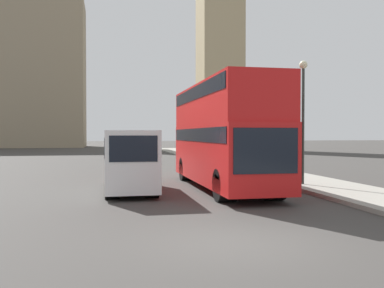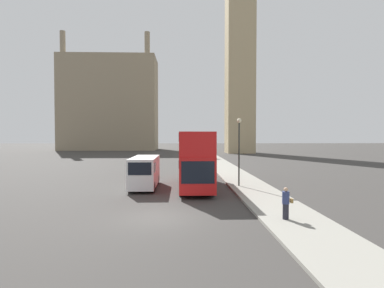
{
  "view_description": "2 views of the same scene",
  "coord_description": "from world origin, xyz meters",
  "views": [
    {
      "loc": [
        -2.78,
        -8.82,
        2.34
      ],
      "look_at": [
        0.94,
        9.49,
        1.93
      ],
      "focal_mm": 40.0,
      "sensor_mm": 36.0,
      "label": 1
    },
    {
      "loc": [
        1.2,
        -15.28,
        4.21
      ],
      "look_at": [
        2.28,
        17.84,
        3.28
      ],
      "focal_mm": 28.0,
      "sensor_mm": 36.0,
      "label": 2
    }
  ],
  "objects": [
    {
      "name": "clock_tower",
      "position": [
        15.18,
        57.37,
        33.28
      ],
      "size": [
        7.01,
        7.18,
        64.83
      ],
      "color": "tan",
      "rests_on": "ground_plane"
    },
    {
      "name": "street_lamp",
      "position": [
        5.78,
        8.68,
        3.75
      ],
      "size": [
        0.36,
        0.36,
        5.44
      ],
      "color": "#2D332D",
      "rests_on": "sidewalk_strip"
    },
    {
      "name": "red_double_decker_bus",
      "position": [
        2.21,
        9.01,
        2.5
      ],
      "size": [
        2.49,
        10.14,
        4.48
      ],
      "color": "red",
      "rests_on": "ground_plane"
    },
    {
      "name": "building_block_distant",
      "position": [
        -20.3,
        74.83,
        13.68
      ],
      "size": [
        27.51,
        12.4,
        33.25
      ],
      "color": "gray",
      "rests_on": "ground_plane"
    },
    {
      "name": "white_van",
      "position": [
        -1.83,
        8.73,
        1.34
      ],
      "size": [
        1.98,
        5.71,
        2.49
      ],
      "color": "white",
      "rests_on": "ground_plane"
    },
    {
      "name": "ground_plane",
      "position": [
        0.0,
        0.0,
        0.0
      ],
      "size": [
        300.0,
        300.0,
        0.0
      ],
      "primitive_type": "plane",
      "color": "#383533"
    },
    {
      "name": "sidewalk_strip",
      "position": [
        6.69,
        0.0,
        0.07
      ],
      "size": [
        3.39,
        120.0,
        0.15
      ],
      "color": "gray",
      "rests_on": "ground_plane"
    },
    {
      "name": "pedestrian",
      "position": [
        6.23,
        -1.02,
        0.92
      ],
      "size": [
        0.5,
        0.34,
        1.55
      ],
      "color": "#23232D",
      "rests_on": "sidewalk_strip"
    }
  ]
}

